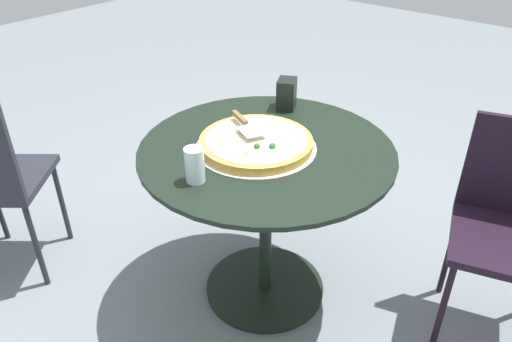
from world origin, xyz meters
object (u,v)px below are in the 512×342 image
(pizza_on_tray, at_px, (256,143))
(drinking_cup, at_px, (195,165))
(pizza_server, at_px, (245,124))
(patio_chair_near, at_px, (512,219))
(patio_table, at_px, (266,189))
(napkin_dispenser, at_px, (287,94))

(pizza_on_tray, distance_m, drinking_cup, 0.30)
(drinking_cup, bearing_deg, pizza_server, -169.06)
(pizza_on_tray, xyz_separation_m, pizza_server, (-0.03, -0.08, 0.04))
(pizza_server, relative_size, patio_chair_near, 0.25)
(patio_table, relative_size, patio_chair_near, 1.11)
(drinking_cup, height_order, patio_chair_near, patio_chair_near)
(drinking_cup, distance_m, patio_chair_near, 1.15)
(patio_table, distance_m, drinking_cup, 0.41)
(pizza_server, bearing_deg, napkin_dispenser, -171.59)
(pizza_server, height_order, napkin_dispenser, napkin_dispenser)
(pizza_on_tray, bearing_deg, napkin_dispenser, -160.81)
(patio_table, height_order, pizza_server, pizza_server)
(patio_table, relative_size, pizza_on_tray, 2.13)
(pizza_server, relative_size, drinking_cup, 1.76)
(pizza_on_tray, relative_size, pizza_server, 2.10)
(drinking_cup, bearing_deg, patio_chair_near, 132.29)
(drinking_cup, bearing_deg, napkin_dispenser, -170.31)
(napkin_dispenser, relative_size, patio_chair_near, 0.15)
(pizza_on_tray, bearing_deg, patio_chair_near, 119.22)
(patio_table, bearing_deg, pizza_server, -92.00)
(patio_table, height_order, patio_chair_near, patio_chair_near)
(pizza_server, xyz_separation_m, napkin_dispenser, (-0.32, -0.05, 0.00))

